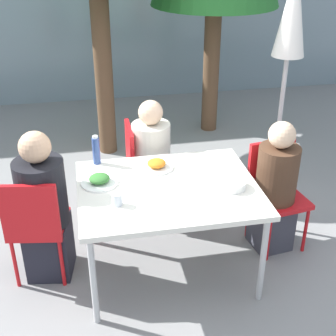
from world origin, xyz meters
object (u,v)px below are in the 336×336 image
Objects in this scene: chair_left at (36,222)px; person_right at (275,191)px; bottle at (96,150)px; salad_bowl at (232,184)px; chair_right at (275,186)px; chair_far at (142,164)px; closed_umbrella at (290,29)px; person_far at (152,164)px; drinking_cup at (117,199)px; person_left at (44,211)px.

chair_left is 1.85m from person_right.
bottle is 1.08m from salad_bowl.
chair_far is (-1.01, 0.59, 0.00)m from chair_right.
closed_umbrella is 9.19× the size of bottle.
person_far is at bearing 116.98° from salad_bowl.
person_right is 13.04× the size of drinking_cup.
person_left is 1.06× the size of person_far.
person_left reaches higher than drinking_cup.
chair_far is (0.81, 0.67, -0.04)m from person_left.
bottle is at bearing -18.18° from chair_right.
chair_left is 0.78× the size of person_right.
person_left is 0.55× the size of closed_umbrella.
person_far is at bearing 43.87° from person_left.
chair_right is at bearing -113.62° from closed_umbrella.
chair_right is at bearing 13.65° from chair_left.
chair_right reaches higher than salad_bowl.
drinking_cup is (-1.31, -0.39, 0.27)m from chair_right.
person_right reaches higher than chair_right.
person_left is at bearing 148.19° from drinking_cup.
person_left is 1.09m from person_far.
drinking_cup is at bearing -175.02° from salad_bowl.
salad_bowl is (-0.87, -1.21, -0.80)m from closed_umbrella.
person_far is (0.08, -0.05, 0.01)m from chair_far.
person_far reaches higher than drinking_cup.
chair_left is at bearing -141.00° from bottle.
chair_left is 1.18m from person_far.
person_right is 1.33m from drinking_cup.
person_right is (1.84, 0.06, 0.01)m from chair_left.
salad_bowl is (-0.45, -0.24, 0.24)m from person_right.
person_far is (-0.93, 0.54, 0.01)m from chair_right.
person_left is 1.35× the size of chair_far.
bottle is 2.74× the size of drinking_cup.
person_far reaches higher than person_right.
chair_left is 0.10m from person_left.
bottle reaches higher than chair_right.
person_right is 0.56m from salad_bowl.
chair_right is 0.64m from salad_bowl.
closed_umbrella is at bearing 33.64° from chair_left.
person_right reaches higher than chair_left.
person_right reaches higher than salad_bowl.
closed_umbrella is (1.39, 0.29, 1.05)m from chair_far.
closed_umbrella is (1.31, 0.34, 1.04)m from person_far.
person_left reaches higher than salad_bowl.
chair_right is at bearing 33.53° from salad_bowl.
person_right reaches higher than drinking_cup.
chair_right is 0.78× the size of person_far.
chair_left is 4.41× the size of salad_bowl.
person_right reaches higher than bottle.
chair_far is at bearing -38.97° from chair_right.
person_far reaches higher than chair_far.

